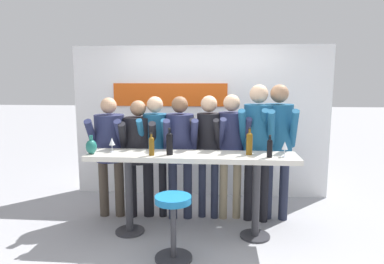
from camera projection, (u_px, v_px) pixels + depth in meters
ground_plane at (191, 234)px, 4.18m from camera, size 40.00×40.00×0.00m
back_wall at (199, 121)px, 5.50m from camera, size 4.07×0.12×2.40m
tasting_table at (191, 168)px, 4.05m from camera, size 2.47×0.49×1.01m
bar_stool at (173, 217)px, 3.55m from camera, size 0.40×0.40×0.69m
person_far_left at (110, 145)px, 4.60m from camera, size 0.49×0.56×1.64m
person_left at (139, 147)px, 4.59m from camera, size 0.53×0.60×1.60m
person_center_left at (155, 143)px, 4.58m from camera, size 0.40×0.51×1.65m
person_center at (180, 145)px, 4.51m from camera, size 0.49×0.58×1.66m
person_center_right at (209, 143)px, 4.54m from camera, size 0.42×0.54×1.67m
person_right at (231, 143)px, 4.52m from camera, size 0.46×0.57×1.68m
person_far_right at (258, 138)px, 4.42m from camera, size 0.50×0.62×1.81m
person_rightmost at (278, 137)px, 4.47m from camera, size 0.49×0.60×1.81m
wine_bottle_0 at (270, 147)px, 3.83m from camera, size 0.06×0.06×0.25m
wine_bottle_1 at (152, 145)px, 3.93m from camera, size 0.06×0.06×0.27m
wine_bottle_2 at (170, 142)px, 3.96m from camera, size 0.08×0.08×0.32m
wine_bottle_3 at (249, 142)px, 3.96m from camera, size 0.07×0.07×0.32m
wine_glass_0 at (112, 142)px, 4.11m from camera, size 0.07×0.07×0.18m
wine_glass_1 at (285, 146)px, 3.85m from camera, size 0.07×0.07×0.18m
decorative_vase at (91, 147)px, 4.01m from camera, size 0.13×0.13×0.22m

